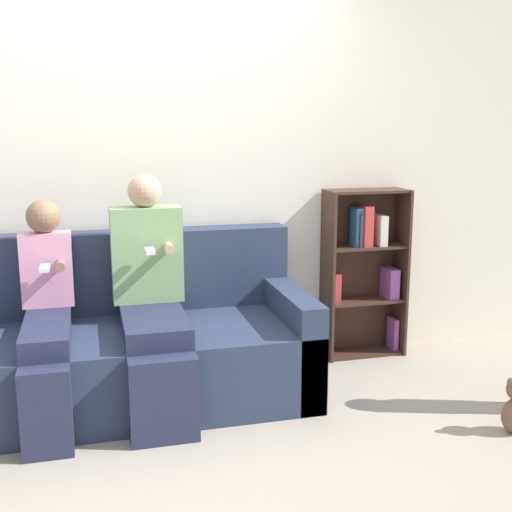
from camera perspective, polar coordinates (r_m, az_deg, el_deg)
ground_plane at (r=3.35m, az=-7.76°, el=-15.92°), size 14.00×14.00×0.00m
back_wall at (r=4.04m, az=-10.16°, el=7.62°), size 10.00×0.06×2.55m
couch at (r=3.75m, az=-12.28°, el=-7.98°), size 2.16×0.93×0.92m
adult_seated at (r=3.54m, az=-9.24°, el=-3.28°), size 0.40×0.84×1.27m
child_seated at (r=3.52m, az=-18.15°, el=-4.93°), size 0.28×0.86×1.14m
bookshelf at (r=4.38m, az=9.57°, el=-0.92°), size 0.55×0.24×1.13m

